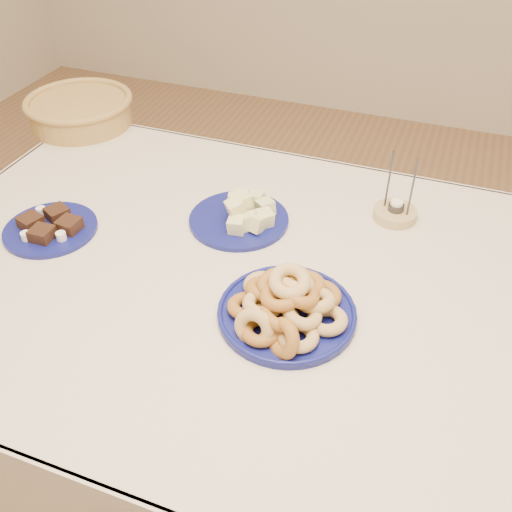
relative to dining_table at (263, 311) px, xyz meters
name	(u,v)px	position (x,y,z in m)	size (l,w,h in m)	color
ground	(262,461)	(0.00, 0.00, -0.64)	(5.00, 5.00, 0.00)	brown
dining_table	(263,311)	(0.00, 0.00, 0.00)	(1.71, 1.11, 0.75)	brown
donut_platter	(286,306)	(0.08, -0.10, 0.14)	(0.35, 0.35, 0.13)	navy
melon_plate	(243,215)	(-0.12, 0.18, 0.13)	(0.27, 0.27, 0.09)	navy
brownie_plate	(50,227)	(-0.55, -0.02, 0.12)	(0.29, 0.29, 0.04)	navy
wicker_basket	(80,109)	(-0.81, 0.50, 0.15)	(0.43, 0.43, 0.09)	olive
candle_holder	(395,212)	(0.23, 0.33, 0.12)	(0.14, 0.14, 0.18)	tan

